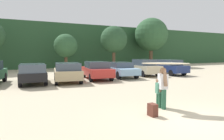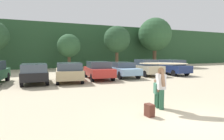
% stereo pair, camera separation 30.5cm
% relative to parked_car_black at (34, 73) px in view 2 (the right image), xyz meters
% --- Properties ---
extents(ground_plane, '(120.00, 120.00, 0.00)m').
position_rel_parked_car_black_xyz_m(ground_plane, '(3.96, -10.87, -0.80)').
color(ground_plane, '#C1B293').
extents(hillside_ridge, '(108.00, 12.00, 6.59)m').
position_rel_parked_car_black_xyz_m(hillside_ridge, '(3.96, 19.95, 2.49)').
color(hillside_ridge, '#284C2D').
rests_on(hillside_ridge, ground_plane).
extents(tree_ridge_back, '(3.05, 3.05, 4.69)m').
position_rel_parked_car_black_xyz_m(tree_ridge_back, '(5.05, 10.66, 2.34)').
color(tree_ridge_back, brown).
rests_on(tree_ridge_back, ground_plane).
extents(tree_center_right, '(3.82, 3.82, 6.06)m').
position_rel_parked_car_black_xyz_m(tree_center_right, '(11.83, 10.12, 3.32)').
color(tree_center_right, brown).
rests_on(tree_center_right, ground_plane).
extents(tree_right, '(5.39, 5.39, 7.91)m').
position_rel_parked_car_black_xyz_m(tree_right, '(19.35, 11.22, 4.39)').
color(tree_right, brown).
rests_on(tree_right, ground_plane).
extents(parked_car_black, '(2.11, 4.32, 1.49)m').
position_rel_parked_car_black_xyz_m(parked_car_black, '(0.00, 0.00, 0.00)').
color(parked_car_black, black).
rests_on(parked_car_black, ground_plane).
extents(parked_car_tan, '(2.58, 4.18, 1.51)m').
position_rel_parked_car_black_xyz_m(parked_car_tan, '(2.47, -0.26, -0.02)').
color(parked_car_tan, tan).
rests_on(parked_car_tan, ground_plane).
extents(parked_car_red, '(2.44, 4.48, 1.51)m').
position_rel_parked_car_black_xyz_m(parked_car_red, '(5.15, 0.35, -0.01)').
color(parked_car_red, '#B72D28').
rests_on(parked_car_red, ground_plane).
extents(parked_car_sky_blue, '(2.43, 4.87, 1.39)m').
position_rel_parked_car_black_xyz_m(parked_car_sky_blue, '(7.73, 0.76, -0.06)').
color(parked_car_sky_blue, '#84ADD1').
rests_on(parked_car_sky_blue, ground_plane).
extents(parked_car_champagne, '(1.98, 4.08, 1.60)m').
position_rel_parked_car_black_xyz_m(parked_car_champagne, '(10.37, 0.88, 0.01)').
color(parked_car_champagne, beige).
rests_on(parked_car_champagne, ground_plane).
extents(parked_car_navy, '(1.92, 4.44, 1.54)m').
position_rel_parked_car_black_xyz_m(parked_car_navy, '(13.19, 0.44, 0.00)').
color(parked_car_navy, navy).
rests_on(parked_car_navy, ground_plane).
extents(person_adult, '(0.43, 0.77, 1.68)m').
position_rel_parked_car_black_xyz_m(person_adult, '(4.14, -9.09, 0.14)').
color(person_adult, '#26593F').
rests_on(person_adult, ground_plane).
extents(person_child, '(0.31, 0.53, 1.21)m').
position_rel_parked_car_black_xyz_m(person_child, '(4.11, -8.89, -0.12)').
color(person_child, '#26593F').
rests_on(person_child, ground_plane).
extents(surfboard_cream, '(1.85, 1.55, 0.12)m').
position_rel_parked_car_black_xyz_m(surfboard_cream, '(4.14, -9.21, 1.05)').
color(surfboard_cream, beige).
extents(backpack_dropped, '(0.24, 0.34, 0.45)m').
position_rel_parked_car_black_xyz_m(backpack_dropped, '(3.14, -9.72, -0.58)').
color(backpack_dropped, '#592D23').
rests_on(backpack_dropped, ground_plane).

